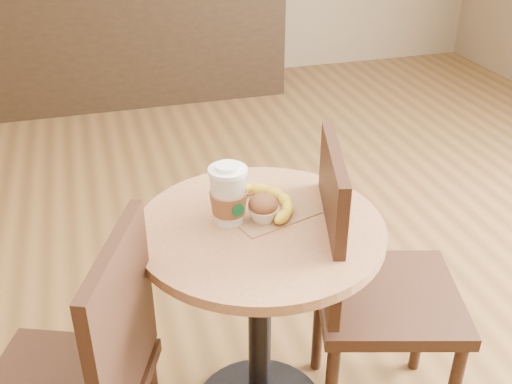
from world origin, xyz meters
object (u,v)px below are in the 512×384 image
chair_right (367,283)px  banana (268,202)px  cafe_table (260,288)px  chair_left (84,383)px  coffee_cup (228,197)px  muffin (263,208)px

chair_right → banana: (-0.27, 0.14, 0.24)m
cafe_table → chair_left: 0.55m
banana → chair_left: bearing=-167.3°
cafe_table → chair_right: size_ratio=0.78×
cafe_table → banana: size_ratio=3.07×
coffee_cup → chair_right: bearing=-30.6°
chair_left → coffee_cup: size_ratio=5.26×
chair_right → coffee_cup: chair_right is taller
banana → chair_right: bearing=-42.1°
cafe_table → coffee_cup: size_ratio=4.27×
chair_right → muffin: bearing=91.3°
chair_left → banana: chair_left is taller
cafe_table → chair_right: bearing=-11.2°
chair_left → chair_right: size_ratio=0.96×
muffin → banana: size_ratio=0.35×
coffee_cup → muffin: (0.09, -0.02, -0.04)m
muffin → banana: 0.07m
chair_right → banana: 0.39m
chair_left → banana: (0.56, 0.29, 0.26)m
chair_left → chair_right: 0.84m
chair_left → banana: size_ratio=3.78×
chair_left → coffee_cup: (0.43, 0.25, 0.32)m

